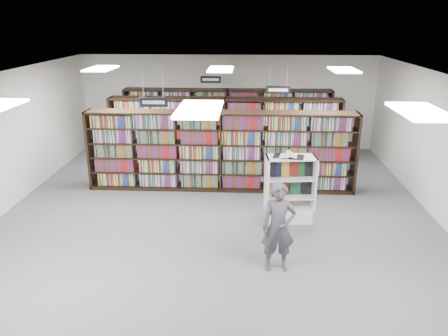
{
  "coord_description": "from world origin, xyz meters",
  "views": [
    {
      "loc": [
        0.65,
        -8.94,
        4.35
      ],
      "look_at": [
        0.16,
        0.5,
        1.1
      ],
      "focal_mm": 35.0,
      "sensor_mm": 36.0,
      "label": 1
    }
  ],
  "objects_px": {
    "endcap_display": "(289,199)",
    "shopper": "(278,227)",
    "bookshelf_row_near": "(221,151)",
    "open_book": "(288,155)"
  },
  "relations": [
    {
      "from": "endcap_display",
      "to": "shopper",
      "type": "relative_size",
      "value": 0.91
    },
    {
      "from": "bookshelf_row_near",
      "to": "open_book",
      "type": "distance_m",
      "value": 2.5
    },
    {
      "from": "bookshelf_row_near",
      "to": "shopper",
      "type": "height_order",
      "value": "bookshelf_row_near"
    },
    {
      "from": "bookshelf_row_near",
      "to": "open_book",
      "type": "bearing_deg",
      "value": -50.19
    },
    {
      "from": "endcap_display",
      "to": "shopper",
      "type": "height_order",
      "value": "shopper"
    },
    {
      "from": "bookshelf_row_near",
      "to": "endcap_display",
      "type": "xyz_separation_m",
      "value": [
        1.64,
        -1.82,
        -0.55
      ]
    },
    {
      "from": "bookshelf_row_near",
      "to": "open_book",
      "type": "height_order",
      "value": "bookshelf_row_near"
    },
    {
      "from": "open_book",
      "to": "shopper",
      "type": "height_order",
      "value": "shopper"
    },
    {
      "from": "endcap_display",
      "to": "shopper",
      "type": "bearing_deg",
      "value": -105.68
    },
    {
      "from": "bookshelf_row_near",
      "to": "shopper",
      "type": "xyz_separation_m",
      "value": [
        1.25,
        -3.92,
        -0.21
      ]
    }
  ]
}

